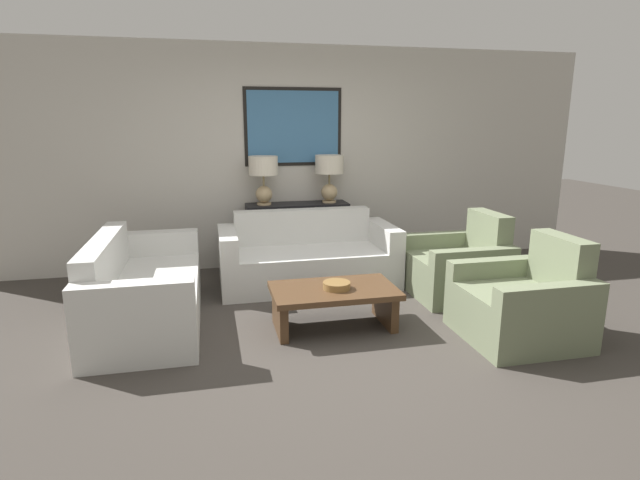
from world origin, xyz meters
name	(u,v)px	position (x,y,z in m)	size (l,w,h in m)	color
ground_plane	(348,347)	(0.00, 0.00, 0.00)	(20.00, 20.00, 0.00)	#3D3833
back_wall	(293,158)	(0.00, 2.55, 1.33)	(7.59, 0.12, 2.65)	beige
console_table	(298,236)	(0.00, 2.29, 0.40)	(1.22, 0.37, 0.81)	black
table_lamp_left	(263,173)	(-0.40, 2.29, 1.18)	(0.34, 0.34, 0.57)	tan
table_lamp_right	(329,172)	(0.40, 2.29, 1.18)	(0.34, 0.34, 0.57)	tan
couch_by_back_wall	(308,259)	(0.00, 1.66, 0.28)	(1.91, 0.87, 0.79)	silver
couch_by_side	(143,292)	(-1.65, 0.91, 0.28)	(0.87, 1.91, 0.79)	silver
coffee_table	(334,298)	(-0.02, 0.41, 0.27)	(1.08, 0.64, 0.36)	#4C331E
decorative_bowl	(337,285)	(0.00, 0.39, 0.40)	(0.24, 0.24, 0.06)	olive
armchair_near_back_wall	(459,268)	(1.46, 0.96, 0.29)	(0.89, 0.88, 0.86)	#707A5B
armchair_near_camera	(523,305)	(1.46, -0.13, 0.29)	(0.89, 0.88, 0.86)	#707A5B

